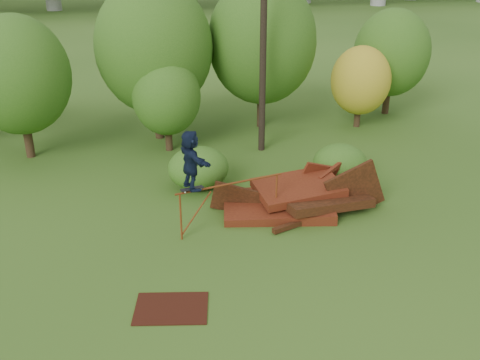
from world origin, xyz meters
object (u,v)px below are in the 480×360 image
object	(u,v)px
scrap_pile	(297,199)
flat_plate	(171,308)
utility_pole	(263,44)
skater	(191,160)

from	to	relation	value
scrap_pile	flat_plate	world-z (taller)	scrap_pile
scrap_pile	utility_pole	size ratio (longest dim) A/B	0.65
scrap_pile	skater	distance (m)	4.49
skater	utility_pole	distance (m)	8.30
scrap_pile	skater	size ratio (longest dim) A/B	3.27
scrap_pile	utility_pole	world-z (taller)	utility_pole
scrap_pile	utility_pole	distance (m)	7.26
utility_pole	skater	bearing A→B (deg)	-122.86
flat_plate	utility_pole	bearing A→B (deg)	61.14
scrap_pile	flat_plate	xyz separation A→B (m)	(-5.05, -4.33, -0.38)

